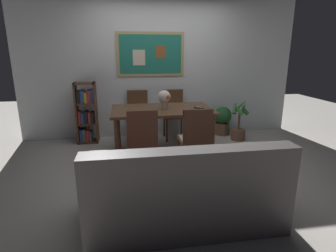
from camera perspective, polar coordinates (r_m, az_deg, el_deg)
name	(u,v)px	position (r m, az deg, el deg)	size (l,w,h in m)	color
ground_plane	(175,165)	(4.01, 1.57, -8.16)	(12.00, 12.00, 0.00)	#B7B2A8
wall_back_with_painting	(160,68)	(5.25, -1.65, 12.15)	(5.20, 0.14, 2.60)	silver
dining_table	(162,114)	(4.26, -1.24, 2.50)	(1.56, 0.96, 0.74)	brown
dining_chair_far_right	(174,110)	(5.12, 1.22, 3.38)	(0.40, 0.41, 0.91)	brown
dining_chair_far_left	(138,111)	(5.06, -6.34, 3.16)	(0.40, 0.41, 0.91)	brown
dining_chair_near_left	(142,137)	(3.50, -5.44, -2.40)	(0.40, 0.41, 0.91)	brown
dining_chair_near_right	(195,136)	(3.57, 5.79, -2.04)	(0.40, 0.41, 0.91)	brown
leather_couch	(184,193)	(2.64, 3.38, -13.92)	(1.80, 0.84, 0.84)	#514C4C
bookshelf	(86,114)	(5.06, -16.77, 2.52)	(0.36, 0.28, 1.09)	brown
potted_ivy	(222,120)	(5.48, 11.36, 1.29)	(0.35, 0.35, 0.56)	brown
potted_palm	(239,124)	(5.19, 14.65, 0.33)	(0.37, 0.39, 0.76)	brown
flower_vase	(164,98)	(4.17, -0.77, 5.92)	(0.20, 0.20, 0.29)	tan
tv_remote	(199,108)	(4.27, 6.52, 3.80)	(0.15, 0.14, 0.02)	black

